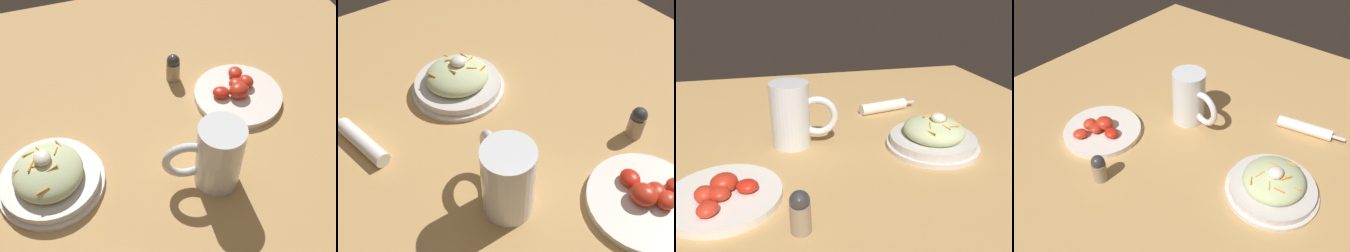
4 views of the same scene
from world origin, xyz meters
TOP-DOWN VIEW (x-y plane):
  - ground_plane at (0.00, 0.00)m, footprint 1.43×1.43m
  - salad_plate at (0.04, 0.22)m, footprint 0.22×0.22m
  - beer_mug at (-0.06, -0.10)m, footprint 0.09×0.16m
  - napkin_roll at (-0.22, 0.19)m, footprint 0.06×0.19m
  - tomato_plate at (0.15, -0.25)m, footprint 0.22×0.22m
  - salt_shaker at (0.27, -0.12)m, footprint 0.03×0.03m

SIDE VIEW (x-z plane):
  - ground_plane at x=0.00m, z-range 0.00..0.00m
  - tomato_plate at x=0.15m, z-range -0.01..0.04m
  - napkin_roll at x=-0.22m, z-range 0.00..0.03m
  - salad_plate at x=0.04m, z-range -0.02..0.08m
  - salt_shaker at x=0.27m, z-range 0.00..0.08m
  - beer_mug at x=-0.06m, z-range -0.01..0.15m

